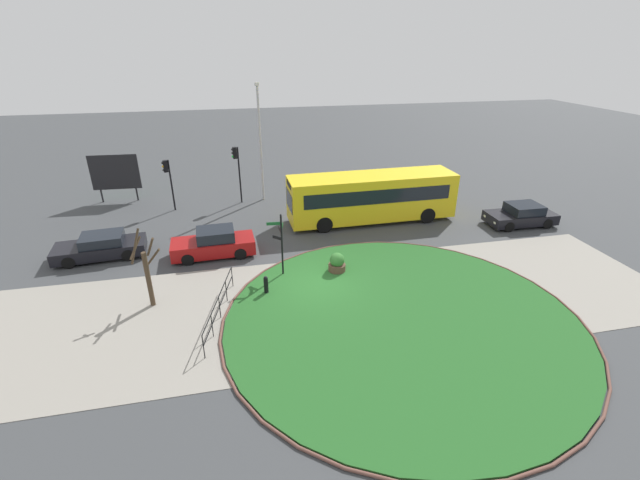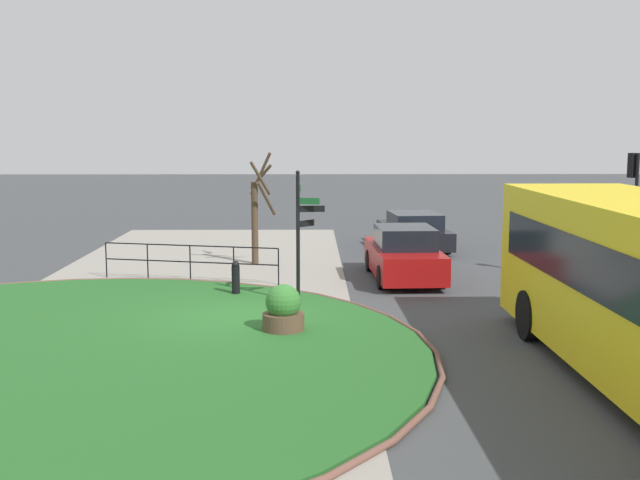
# 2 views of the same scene
# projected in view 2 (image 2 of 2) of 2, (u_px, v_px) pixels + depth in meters

# --- Properties ---
(ground) EXTENTS (120.00, 120.00, 0.00)m
(ground) POSITION_uv_depth(u_px,v_px,m) (240.00, 320.00, 17.33)
(ground) COLOR #3D3F42
(sidewalk_paving) EXTENTS (32.00, 8.55, 0.02)m
(sidewalk_paving) POSITION_uv_depth(u_px,v_px,m) (162.00, 320.00, 17.30)
(sidewalk_paving) COLOR gray
(sidewalk_paving) RESTS_ON ground
(grass_island) EXTENTS (14.67, 14.67, 0.10)m
(grass_island) POSITION_uv_depth(u_px,v_px,m) (36.00, 355.00, 14.45)
(grass_island) COLOR #235B23
(grass_island) RESTS_ON ground
(grass_kerb_ring) EXTENTS (14.98, 14.98, 0.11)m
(grass_kerb_ring) POSITION_uv_depth(u_px,v_px,m) (36.00, 355.00, 14.45)
(grass_kerb_ring) COLOR brown
(grass_kerb_ring) RESTS_ON ground
(signpost_directional) EXTENTS (0.84, 0.69, 3.25)m
(signpost_directional) POSITION_uv_depth(u_px,v_px,m) (301.00, 228.00, 18.59)
(signpost_directional) COLOR black
(signpost_directional) RESTS_ON ground
(bollard_foreground) EXTENTS (0.21, 0.21, 0.93)m
(bollard_foreground) POSITION_uv_depth(u_px,v_px,m) (236.00, 279.00, 19.70)
(bollard_foreground) COLOR black
(bollard_foreground) RESTS_ON ground
(railing_grass_edge) EXTENTS (1.20, 5.00, 1.04)m
(railing_grass_edge) POSITION_uv_depth(u_px,v_px,m) (190.00, 258.00, 21.70)
(railing_grass_edge) COLOR black
(railing_grass_edge) RESTS_ON ground
(car_near_lane) EXTENTS (4.70, 2.28, 1.30)m
(car_near_lane) POSITION_uv_depth(u_px,v_px,m) (414.00, 232.00, 27.91)
(car_near_lane) COLOR black
(car_near_lane) RESTS_ON ground
(car_far_lane) EXTENTS (4.43, 1.94, 1.52)m
(car_far_lane) POSITION_uv_depth(u_px,v_px,m) (404.00, 255.00, 22.04)
(car_far_lane) COLOR maroon
(car_far_lane) RESTS_ON ground
(traffic_light_far) EXTENTS (0.48, 0.32, 3.49)m
(traffic_light_far) POSITION_uv_depth(u_px,v_px,m) (634.00, 182.00, 24.72)
(traffic_light_far) COLOR black
(traffic_light_far) RESTS_ON ground
(planter_near_signpost) EXTENTS (0.86, 0.86, 1.05)m
(planter_near_signpost) POSITION_uv_depth(u_px,v_px,m) (283.00, 312.00, 16.07)
(planter_near_signpost) COLOR brown
(planter_near_signpost) RESTS_ON ground
(street_tree_bare) EXTENTS (1.24, 0.86, 3.52)m
(street_tree_bare) POSITION_uv_depth(u_px,v_px,m) (257.00, 212.00, 24.47)
(street_tree_bare) COLOR #423323
(street_tree_bare) RESTS_ON ground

